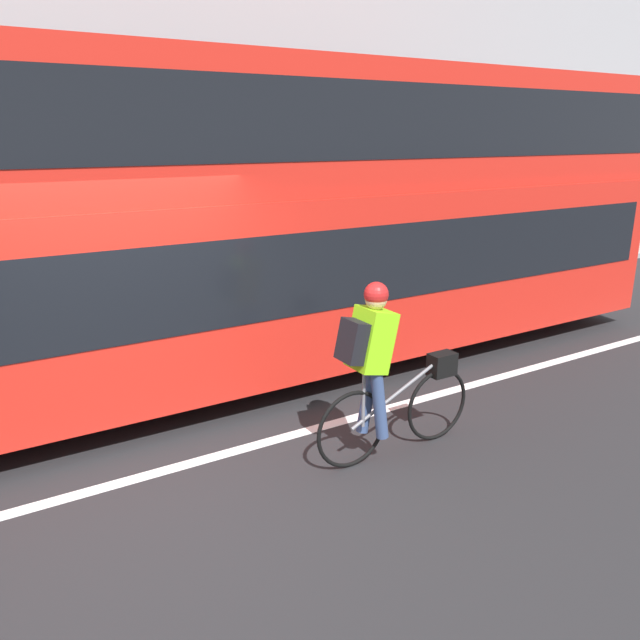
# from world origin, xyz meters

# --- Properties ---
(ground_plane) EXTENTS (80.00, 80.00, 0.00)m
(ground_plane) POSITION_xyz_m (0.00, 0.00, 0.00)
(ground_plane) COLOR #232326
(road_center_line) EXTENTS (50.00, 0.14, 0.01)m
(road_center_line) POSITION_xyz_m (0.00, 0.09, 0.00)
(road_center_line) COLOR silver
(road_center_line) RESTS_ON ground_plane
(sidewalk_curb) EXTENTS (60.00, 2.05, 0.12)m
(sidewalk_curb) POSITION_xyz_m (0.00, 4.74, 0.06)
(sidewalk_curb) COLOR gray
(sidewalk_curb) RESTS_ON ground_plane
(building_facade) EXTENTS (60.00, 0.30, 6.30)m
(building_facade) POSITION_xyz_m (0.00, 5.91, 3.15)
(building_facade) COLOR #9E9EA3
(building_facade) RESTS_ON ground_plane
(bus) EXTENTS (11.93, 2.59, 3.63)m
(bus) POSITION_xyz_m (1.80, 1.89, 2.01)
(bus) COLOR black
(bus) RESTS_ON ground_plane
(cyclist_on_bike) EXTENTS (1.72, 0.32, 1.67)m
(cyclist_on_bike) POSITION_xyz_m (1.94, -0.71, 0.90)
(cyclist_on_bike) COLOR black
(cyclist_on_bike) RESTS_ON ground_plane
(trash_bin) EXTENTS (0.57, 0.57, 0.95)m
(trash_bin) POSITION_xyz_m (6.84, 4.63, 0.59)
(trash_bin) COLOR #515156
(trash_bin) RESTS_ON sidewalk_curb
(street_sign_post) EXTENTS (0.36, 0.09, 2.52)m
(street_sign_post) POSITION_xyz_m (4.83, 4.63, 1.52)
(street_sign_post) COLOR #59595B
(street_sign_post) RESTS_ON sidewalk_curb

